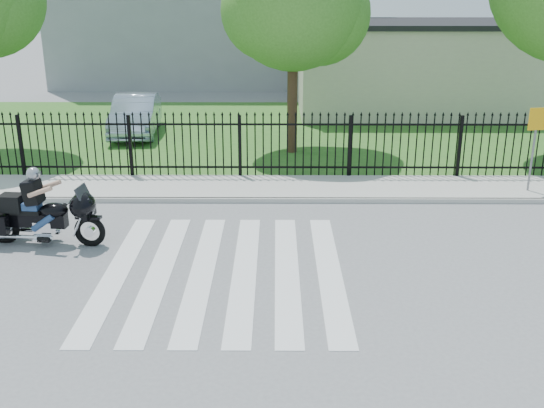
{
  "coord_description": "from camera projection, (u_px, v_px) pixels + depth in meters",
  "views": [
    {
      "loc": [
        0.98,
        -10.92,
        5.15
      ],
      "look_at": [
        0.91,
        1.02,
        1.0
      ],
      "focal_mm": 42.0,
      "sensor_mm": 36.0,
      "label": 1
    }
  ],
  "objects": [
    {
      "name": "parked_car",
      "position": [
        136.0,
        115.0,
        22.66
      ],
      "size": [
        1.8,
        4.3,
        1.38
      ],
      "primitive_type": "imported",
      "rotation": [
        0.0,
        0.0,
        0.08
      ],
      "color": "#9BACC3",
      "rests_on": "grass_strip"
    },
    {
      "name": "traffic_sign",
      "position": [
        536.0,
        132.0,
        15.84
      ],
      "size": [
        0.46,
        0.11,
        2.14
      ],
      "rotation": [
        0.0,
        0.0,
        0.16
      ],
      "color": "slate",
      "rests_on": "sidewalk"
    },
    {
      "name": "curb",
      "position": [
        236.0,
        200.0,
        15.77
      ],
      "size": [
        40.0,
        0.12,
        0.12
      ],
      "primitive_type": "cube",
      "color": "#ADAAA3",
      "rests_on": "ground"
    },
    {
      "name": "sidewalk",
      "position": [
        238.0,
        188.0,
        16.71
      ],
      "size": [
        40.0,
        2.0,
        0.12
      ],
      "primitive_type": "cube",
      "color": "#ADAAA3",
      "rests_on": "ground"
    },
    {
      "name": "ground",
      "position": [
        224.0,
        272.0,
        12.01
      ],
      "size": [
        120.0,
        120.0,
        0.0
      ],
      "primitive_type": "plane",
      "color": "slate",
      "rests_on": "ground"
    },
    {
      "name": "motorcycle_rider",
      "position": [
        41.0,
        212.0,
        13.08
      ],
      "size": [
        2.56,
        0.95,
        1.69
      ],
      "rotation": [
        0.0,
        0.0,
        -0.1
      ],
      "color": "black",
      "rests_on": "ground"
    },
    {
      "name": "iron_fence",
      "position": [
        240.0,
        148.0,
        17.38
      ],
      "size": [
        26.0,
        0.04,
        1.8
      ],
      "color": "black",
      "rests_on": "ground"
    },
    {
      "name": "grass_strip",
      "position": [
        249.0,
        131.0,
        23.34
      ],
      "size": [
        40.0,
        12.0,
        0.02
      ],
      "primitive_type": "cube",
      "color": "#2A6020",
      "rests_on": "ground"
    },
    {
      "name": "building_low_roof",
      "position": [
        423.0,
        24.0,
        25.9
      ],
      "size": [
        10.2,
        6.2,
        0.2
      ],
      "primitive_type": "cube",
      "color": "black",
      "rests_on": "building_low"
    },
    {
      "name": "building_low",
      "position": [
        420.0,
        70.0,
        26.51
      ],
      "size": [
        10.0,
        6.0,
        3.5
      ],
      "primitive_type": "cube",
      "color": "beige",
      "rests_on": "ground"
    },
    {
      "name": "crosswalk",
      "position": [
        224.0,
        271.0,
        12.01
      ],
      "size": [
        5.0,
        5.5,
        0.01
      ],
      "primitive_type": null,
      "color": "silver",
      "rests_on": "ground"
    },
    {
      "name": "tree_mid",
      "position": [
        293.0,
        1.0,
        18.97
      ],
      "size": [
        4.2,
        4.2,
        6.78
      ],
      "color": "#382316",
      "rests_on": "ground"
    }
  ]
}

